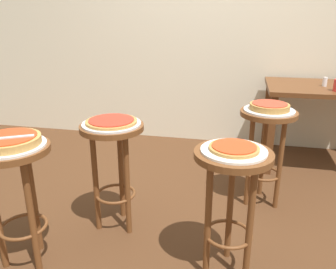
# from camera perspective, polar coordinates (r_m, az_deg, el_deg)

# --- Properties ---
(ground_plane) EXTENTS (6.00, 6.00, 0.00)m
(ground_plane) POSITION_cam_1_polar(r_m,az_deg,el_deg) (2.54, 2.96, -13.37)
(ground_plane) COLOR #4C2D19
(back_wall) EXTENTS (6.00, 0.10, 3.00)m
(back_wall) POSITION_cam_1_polar(r_m,az_deg,el_deg) (3.77, 7.75, 21.23)
(back_wall) COLOR beige
(back_wall) RESTS_ON ground_plane
(stool_foreground) EXTENTS (0.40, 0.40, 0.73)m
(stool_foreground) POSITION_cam_1_polar(r_m,az_deg,el_deg) (2.02, -24.08, -6.80)
(stool_foreground) COLOR brown
(stool_foreground) RESTS_ON ground_plane
(serving_plate_foreground) EXTENTS (0.36, 0.36, 0.01)m
(serving_plate_foreground) POSITION_cam_1_polar(r_m,az_deg,el_deg) (1.95, -24.85, -1.69)
(serving_plate_foreground) COLOR silver
(serving_plate_foreground) RESTS_ON stool_foreground
(pizza_foreground) EXTENTS (0.32, 0.32, 0.05)m
(pizza_foreground) POSITION_cam_1_polar(r_m,az_deg,el_deg) (1.94, -24.97, -0.91)
(pizza_foreground) COLOR tan
(pizza_foreground) RESTS_ON serving_plate_foreground
(stool_middle) EXTENTS (0.40, 0.40, 0.73)m
(stool_middle) POSITION_cam_1_polar(r_m,az_deg,el_deg) (1.82, 10.53, -8.30)
(stool_middle) COLOR brown
(stool_middle) RESTS_ON ground_plane
(serving_plate_middle) EXTENTS (0.33, 0.33, 0.01)m
(serving_plate_middle) POSITION_cam_1_polar(r_m,az_deg,el_deg) (1.74, 10.92, -2.66)
(serving_plate_middle) COLOR white
(serving_plate_middle) RESTS_ON stool_middle
(pizza_middle) EXTENTS (0.25, 0.25, 0.02)m
(pizza_middle) POSITION_cam_1_polar(r_m,az_deg,el_deg) (1.73, 10.95, -2.17)
(pizza_middle) COLOR #B78442
(pizza_middle) RESTS_ON serving_plate_middle
(stool_leftside) EXTENTS (0.40, 0.40, 0.73)m
(stool_leftside) POSITION_cam_1_polar(r_m,az_deg,el_deg) (2.22, -9.13, -2.98)
(stool_leftside) COLOR brown
(stool_leftside) RESTS_ON ground_plane
(serving_plate_leftside) EXTENTS (0.37, 0.37, 0.01)m
(serving_plate_leftside) POSITION_cam_1_polar(r_m,az_deg,el_deg) (2.15, -9.40, 1.78)
(serving_plate_leftside) COLOR silver
(serving_plate_leftside) RESTS_ON stool_leftside
(pizza_leftside) EXTENTS (0.32, 0.32, 0.02)m
(pizza_leftside) POSITION_cam_1_polar(r_m,az_deg,el_deg) (2.14, -9.42, 2.19)
(pizza_leftside) COLOR #B78442
(pizza_leftside) RESTS_ON serving_plate_leftside
(stool_rear) EXTENTS (0.40, 0.40, 0.73)m
(stool_rear) POSITION_cam_1_polar(r_m,az_deg,el_deg) (2.58, 16.11, -0.23)
(stool_rear) COLOR brown
(stool_rear) RESTS_ON ground_plane
(serving_plate_rear) EXTENTS (0.36, 0.36, 0.01)m
(serving_plate_rear) POSITION_cam_1_polar(r_m,az_deg,el_deg) (2.52, 16.52, 3.90)
(serving_plate_rear) COLOR silver
(serving_plate_rear) RESTS_ON stool_rear
(pizza_rear) EXTENTS (0.28, 0.28, 0.05)m
(pizza_rear) POSITION_cam_1_polar(r_m,az_deg,el_deg) (2.52, 16.58, 4.52)
(pizza_rear) COLOR #B78442
(pizza_rear) RESTS_ON serving_plate_rear
(dining_table) EXTENTS (0.96, 0.75, 0.76)m
(dining_table) POSITION_cam_1_polar(r_m,az_deg,el_deg) (3.44, 24.01, 5.47)
(dining_table) COLOR #5B3319
(dining_table) RESTS_ON ground_plane
(condiment_shaker) EXTENTS (0.04, 0.04, 0.08)m
(condiment_shaker) POSITION_cam_1_polar(r_m,az_deg,el_deg) (3.39, 24.69, 8.00)
(condiment_shaker) COLOR white
(condiment_shaker) RESTS_ON dining_table
(pizza_server_knife) EXTENTS (0.20, 0.13, 0.01)m
(pizza_server_knife) POSITION_cam_1_polar(r_m,az_deg,el_deg) (1.90, -24.71, -0.43)
(pizza_server_knife) COLOR silver
(pizza_server_knife) RESTS_ON pizza_foreground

